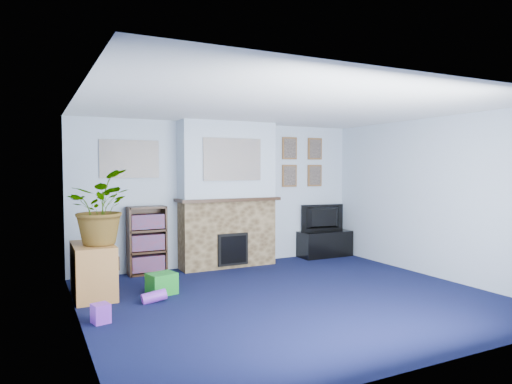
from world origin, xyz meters
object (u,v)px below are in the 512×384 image
bookshelf (147,242)px  sideboard (93,269)px  tv_stand (325,244)px  television (324,218)px

bookshelf → sideboard: size_ratio=1.21×
bookshelf → sideboard: (-0.91, -0.95, -0.15)m
sideboard → tv_stand: bearing=11.7°
tv_stand → sideboard: bearing=-168.3°
tv_stand → bookshelf: bearing=178.7°
television → sideboard: bearing=19.8°
bookshelf → sideboard: 1.32m
tv_stand → sideboard: 4.28m
television → bookshelf: size_ratio=0.81×
television → bookshelf: 3.29m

